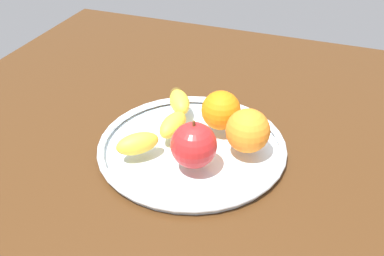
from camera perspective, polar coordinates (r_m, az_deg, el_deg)
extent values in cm
cube|color=#452812|center=(80.28, 0.00, -4.02)|extent=(111.57, 111.57, 4.00)
cylinder|color=silver|center=(78.88, 0.00, -2.71)|extent=(31.07, 31.07, 0.60)
torus|color=silver|center=(78.35, 0.00, -2.18)|extent=(32.36, 32.36, 1.20)
ellipsoid|color=yellow|center=(75.26, -6.82, -1.93)|extent=(7.69, 7.65, 3.58)
ellipsoid|color=yellow|center=(79.30, -2.38, 0.39)|extent=(7.60, 4.30, 3.58)
ellipsoid|color=yellow|center=(85.86, -1.56, 3.28)|extent=(8.05, 6.96, 3.58)
ellipsoid|color=brown|center=(88.64, -1.97, 4.34)|extent=(3.04, 3.19, 2.50)
sphere|color=red|center=(71.14, 0.22, -2.16)|extent=(7.38, 7.38, 7.38)
cylinder|color=#593819|center=(68.91, 0.23, 0.45)|extent=(0.44, 0.44, 1.20)
sphere|color=orange|center=(80.21, 3.64, 2.22)|extent=(6.97, 6.97, 6.97)
sphere|color=orange|center=(74.95, 6.98, -0.34)|extent=(7.36, 7.36, 7.36)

